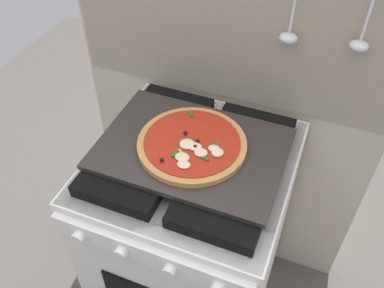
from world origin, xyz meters
TOP-DOWN VIEW (x-y plane):
  - kitchen_backsplash at (0.00, 0.33)m, footprint 1.10×0.08m
  - stove at (-0.00, -0.00)m, footprint 0.60×0.64m
  - baking_tray at (0.00, 0.00)m, footprint 0.54×0.38m
  - pizza_left at (-0.00, -0.01)m, footprint 0.32×0.32m

SIDE VIEW (x-z plane):
  - stove at x=0.00m, z-range 0.00..0.90m
  - kitchen_backsplash at x=0.00m, z-range 0.01..1.56m
  - baking_tray at x=0.00m, z-range 0.90..0.92m
  - pizza_left at x=0.00m, z-range 0.91..0.94m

